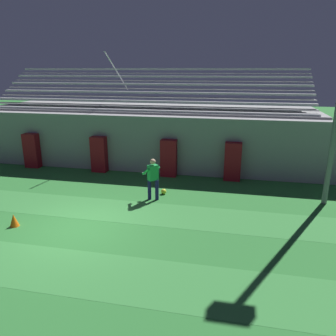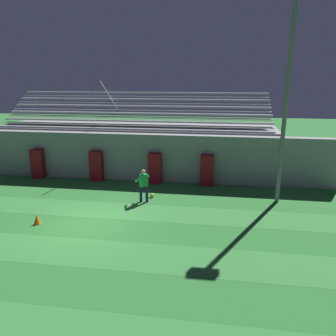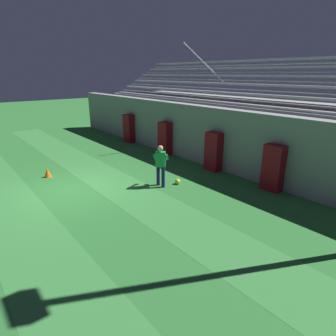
{
  "view_description": "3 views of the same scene",
  "coord_description": "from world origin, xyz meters",
  "px_view_note": "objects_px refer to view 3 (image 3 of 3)",
  "views": [
    {
      "loc": [
        4.84,
        -8.81,
        4.96
      ],
      "look_at": [
        2.18,
        3.84,
        1.05
      ],
      "focal_mm": 35.0,
      "sensor_mm": 36.0,
      "label": 1
    },
    {
      "loc": [
        5.2,
        -12.03,
        5.98
      ],
      "look_at": [
        2.96,
        3.14,
        1.72
      ],
      "focal_mm": 35.0,
      "sensor_mm": 36.0,
      "label": 2
    },
    {
      "loc": [
        10.03,
        -3.47,
        4.29
      ],
      "look_at": [
        2.68,
        2.53,
        1.07
      ],
      "focal_mm": 30.0,
      "sensor_mm": 36.0,
      "label": 3
    }
  ],
  "objects_px": {
    "padding_pillar_gate_left": "(165,138)",
    "traffic_cone": "(48,172)",
    "goalkeeper": "(161,163)",
    "padding_pillar_far_right": "(273,168)",
    "padding_pillar_gate_right": "(213,152)",
    "padding_pillar_far_left": "(129,128)",
    "soccer_ball": "(178,181)"
  },
  "relations": [
    {
      "from": "padding_pillar_far_left",
      "to": "traffic_cone",
      "type": "distance_m",
      "value": 7.13
    },
    {
      "from": "padding_pillar_gate_right",
      "to": "padding_pillar_far_right",
      "type": "relative_size",
      "value": 1.0
    },
    {
      "from": "soccer_ball",
      "to": "traffic_cone",
      "type": "height_order",
      "value": "traffic_cone"
    },
    {
      "from": "padding_pillar_gate_left",
      "to": "traffic_cone",
      "type": "bearing_deg",
      "value": -93.19
    },
    {
      "from": "padding_pillar_far_left",
      "to": "padding_pillar_far_right",
      "type": "bearing_deg",
      "value": 0.0
    },
    {
      "from": "traffic_cone",
      "to": "padding_pillar_far_right",
      "type": "bearing_deg",
      "value": 42.1
    },
    {
      "from": "padding_pillar_far_left",
      "to": "soccer_ball",
      "type": "xyz_separation_m",
      "value": [
        7.57,
        -2.4,
        -0.78
      ]
    },
    {
      "from": "padding_pillar_far_right",
      "to": "soccer_ball",
      "type": "bearing_deg",
      "value": -138.52
    },
    {
      "from": "padding_pillar_gate_right",
      "to": "padding_pillar_far_left",
      "type": "bearing_deg",
      "value": 180.0
    },
    {
      "from": "padding_pillar_far_left",
      "to": "padding_pillar_far_right",
      "type": "distance_m",
      "value": 10.29
    },
    {
      "from": "goalkeeper",
      "to": "traffic_cone",
      "type": "bearing_deg",
      "value": -140.77
    },
    {
      "from": "soccer_ball",
      "to": "traffic_cone",
      "type": "bearing_deg",
      "value": -137.5
    },
    {
      "from": "padding_pillar_gate_left",
      "to": "traffic_cone",
      "type": "relative_size",
      "value": 4.23
    },
    {
      "from": "padding_pillar_gate_right",
      "to": "padding_pillar_far_left",
      "type": "relative_size",
      "value": 1.0
    },
    {
      "from": "padding_pillar_far_right",
      "to": "soccer_ball",
      "type": "distance_m",
      "value": 3.71
    },
    {
      "from": "traffic_cone",
      "to": "goalkeeper",
      "type": "bearing_deg",
      "value": 39.23
    },
    {
      "from": "padding_pillar_gate_right",
      "to": "padding_pillar_far_right",
      "type": "xyz_separation_m",
      "value": [
        3.0,
        0.0,
        0.0
      ]
    },
    {
      "from": "goalkeeper",
      "to": "padding_pillar_far_right",
      "type": "bearing_deg",
      "value": 45.47
    },
    {
      "from": "padding_pillar_gate_right",
      "to": "traffic_cone",
      "type": "xyz_separation_m",
      "value": [
        -3.9,
        -6.23,
        -0.68
      ]
    },
    {
      "from": "padding_pillar_gate_left",
      "to": "goalkeeper",
      "type": "xyz_separation_m",
      "value": [
        3.55,
        -3.05,
        0.07
      ]
    },
    {
      "from": "goalkeeper",
      "to": "soccer_ball",
      "type": "relative_size",
      "value": 7.59
    },
    {
      "from": "padding_pillar_far_left",
      "to": "traffic_cone",
      "type": "height_order",
      "value": "padding_pillar_far_left"
    },
    {
      "from": "padding_pillar_gate_left",
      "to": "traffic_cone",
      "type": "xyz_separation_m",
      "value": [
        -0.35,
        -6.23,
        -0.68
      ]
    },
    {
      "from": "padding_pillar_far_left",
      "to": "goalkeeper",
      "type": "height_order",
      "value": "padding_pillar_far_left"
    },
    {
      "from": "traffic_cone",
      "to": "padding_pillar_far_left",
      "type": "bearing_deg",
      "value": 118.56
    },
    {
      "from": "traffic_cone",
      "to": "padding_pillar_gate_left",
      "type": "bearing_deg",
      "value": 86.81
    },
    {
      "from": "soccer_ball",
      "to": "goalkeeper",
      "type": "bearing_deg",
      "value": -113.72
    },
    {
      "from": "padding_pillar_far_right",
      "to": "padding_pillar_far_left",
      "type": "bearing_deg",
      "value": 180.0
    },
    {
      "from": "padding_pillar_gate_right",
      "to": "soccer_ball",
      "type": "bearing_deg",
      "value": -83.24
    },
    {
      "from": "padding_pillar_gate_right",
      "to": "soccer_ball",
      "type": "relative_size",
      "value": 8.08
    },
    {
      "from": "padding_pillar_far_right",
      "to": "padding_pillar_gate_right",
      "type": "bearing_deg",
      "value": 180.0
    },
    {
      "from": "padding_pillar_gate_left",
      "to": "padding_pillar_far_right",
      "type": "bearing_deg",
      "value": 0.0
    }
  ]
}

